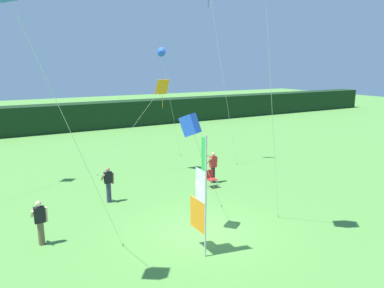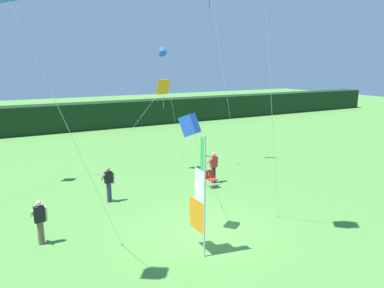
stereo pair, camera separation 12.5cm
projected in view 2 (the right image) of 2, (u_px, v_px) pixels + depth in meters
The scene contains 10 objects.
ground_plane at pixel (203, 230), 14.08m from camera, with size 120.00×120.00×0.00m, color #518E3D.
distant_treeline at pixel (72, 117), 34.93m from camera, with size 80.00×2.40×2.55m, color black.
banner_flag at pixel (200, 198), 12.01m from camera, with size 0.06×1.03×4.12m.
person_near_banner at pixel (214, 167), 19.54m from camera, with size 0.55×0.48×1.68m.
person_mid_field at pixel (40, 221), 12.85m from camera, with size 0.55×0.48×1.64m.
person_far_left at pixel (109, 183), 16.81m from camera, with size 0.55×0.48×1.67m.
folding_chair at pixel (211, 177), 18.95m from camera, with size 0.51×0.51×0.89m.
kite_blue_delta_3 at pixel (162, 52), 22.93m from camera, with size 1.87×0.66×7.35m.
kite_orange_diamond_4 at pixel (161, 90), 20.83m from camera, with size 4.11×1.36×5.42m.
kite_blue_box_5 at pixel (190, 125), 13.15m from camera, with size 2.81×1.87×4.56m.
Camera 2 is at (-6.66, -11.20, 6.30)m, focal length 34.17 mm.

